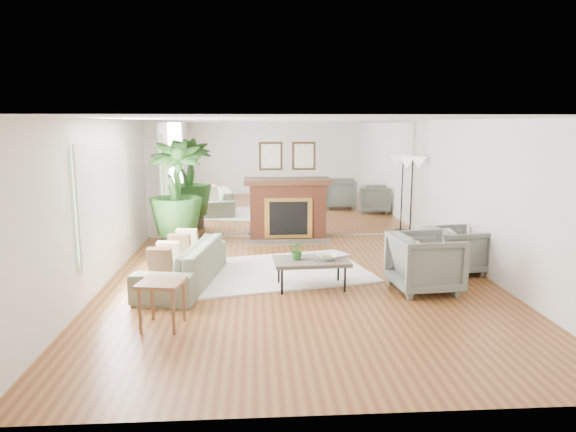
{
  "coord_description": "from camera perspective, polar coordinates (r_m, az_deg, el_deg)",
  "views": [
    {
      "loc": [
        -0.69,
        -7.44,
        2.43
      ],
      "look_at": [
        -0.17,
        0.6,
        0.97
      ],
      "focal_mm": 32.0,
      "sensor_mm": 36.0,
      "label": 1
    }
  ],
  "objects": [
    {
      "name": "ground",
      "position": [
        7.86,
        1.52,
        -7.78
      ],
      "size": [
        7.0,
        7.0,
        0.0
      ],
      "primitive_type": "plane",
      "color": "brown",
      "rests_on": "ground"
    },
    {
      "name": "wall_left",
      "position": [
        7.88,
        -20.65,
        0.96
      ],
      "size": [
        0.02,
        7.0,
        2.5
      ],
      "primitive_type": "cube",
      "color": "white",
      "rests_on": "ground"
    },
    {
      "name": "wall_right",
      "position": [
        8.38,
        22.38,
        1.37
      ],
      "size": [
        0.02,
        7.0,
        2.5
      ],
      "primitive_type": "cube",
      "color": "white",
      "rests_on": "ground"
    },
    {
      "name": "wall_back",
      "position": [
        11.01,
        -0.09,
        4.1
      ],
      "size": [
        6.0,
        0.02,
        2.5
      ],
      "primitive_type": "cube",
      "color": "white",
      "rests_on": "ground"
    },
    {
      "name": "mirror_panel",
      "position": [
        10.99,
        -0.09,
        4.09
      ],
      "size": [
        5.4,
        0.04,
        2.4
      ],
      "primitive_type": "cube",
      "color": "silver",
      "rests_on": "wall_back"
    },
    {
      "name": "window_panel",
      "position": [
        8.23,
        -19.7,
        2.1
      ],
      "size": [
        0.04,
        2.4,
        1.5
      ],
      "primitive_type": "cube",
      "color": "#B2E09E",
      "rests_on": "wall_left"
    },
    {
      "name": "fireplace",
      "position": [
        10.86,
        -0.02,
        0.87
      ],
      "size": [
        1.85,
        0.83,
        2.05
      ],
      "color": "brown",
      "rests_on": "ground"
    },
    {
      "name": "area_rug",
      "position": [
        8.56,
        -1.43,
        -6.13
      ],
      "size": [
        3.32,
        2.69,
        0.03
      ],
      "primitive_type": "cube",
      "rotation": [
        0.0,
        0.0,
        0.23
      ],
      "color": "white",
      "rests_on": "ground"
    },
    {
      "name": "coffee_table",
      "position": [
        7.64,
        2.6,
        -5.13
      ],
      "size": [
        1.14,
        0.7,
        0.44
      ],
      "rotation": [
        0.0,
        0.0,
        0.05
      ],
      "color": "#5A5147",
      "rests_on": "ground"
    },
    {
      "name": "sofa",
      "position": [
        8.02,
        -11.59,
        -5.23
      ],
      "size": [
        1.2,
        2.3,
        0.64
      ],
      "primitive_type": "imported",
      "rotation": [
        0.0,
        0.0,
        -1.74
      ],
      "color": "gray",
      "rests_on": "ground"
    },
    {
      "name": "armchair_back",
      "position": [
        8.89,
        18.17,
        -3.62
      ],
      "size": [
        0.95,
        0.93,
        0.76
      ],
      "primitive_type": "imported",
      "rotation": [
        0.0,
        0.0,
        1.72
      ],
      "color": "slate",
      "rests_on": "ground"
    },
    {
      "name": "armchair_front",
      "position": [
        7.79,
        15.0,
        -5.01
      ],
      "size": [
        1.02,
        1.0,
        0.85
      ],
      "primitive_type": "imported",
      "rotation": [
        0.0,
        0.0,
        1.67
      ],
      "color": "slate",
      "rests_on": "ground"
    },
    {
      "name": "side_table",
      "position": [
        6.39,
        -13.86,
        -7.81
      ],
      "size": [
        0.58,
        0.58,
        0.58
      ],
      "rotation": [
        0.0,
        0.0,
        -0.16
      ],
      "color": "brown",
      "rests_on": "ground"
    },
    {
      "name": "potted_ficus",
      "position": [
        10.02,
        -12.37,
        2.53
      ],
      "size": [
        1.12,
        1.12,
        2.11
      ],
      "color": "#29251E",
      "rests_on": "ground"
    },
    {
      "name": "floor_lamp",
      "position": [
        11.08,
        13.66,
        5.07
      ],
      "size": [
        0.57,
        0.31,
        1.74
      ],
      "color": "black",
      "rests_on": "ground"
    },
    {
      "name": "tabletop_plant",
      "position": [
        7.59,
        1.05,
        -3.79
      ],
      "size": [
        0.3,
        0.27,
        0.29
      ],
      "primitive_type": "imported",
      "rotation": [
        0.0,
        0.0,
        -0.19
      ],
      "color": "#326224",
      "rests_on": "coffee_table"
    },
    {
      "name": "fruit_bowl",
      "position": [
        7.63,
        4.32,
        -4.6
      ],
      "size": [
        0.34,
        0.34,
        0.07
      ],
      "primitive_type": "imported",
      "rotation": [
        0.0,
        0.0,
        0.18
      ],
      "color": "brown",
      "rests_on": "coffee_table"
    },
    {
      "name": "book",
      "position": [
        7.87,
        4.9,
        -4.33
      ],
      "size": [
        0.34,
        0.38,
        0.02
      ],
      "primitive_type": "imported",
      "rotation": [
        0.0,
        0.0,
        0.47
      ],
      "color": "brown",
      "rests_on": "coffee_table"
    }
  ]
}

